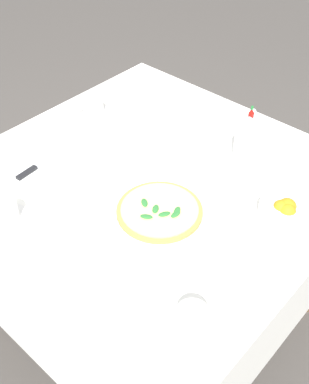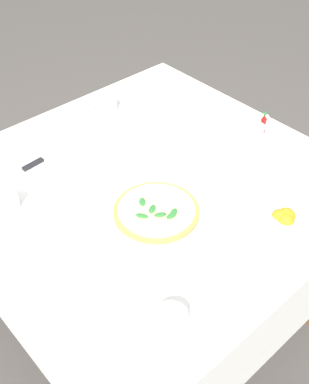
% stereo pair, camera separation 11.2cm
% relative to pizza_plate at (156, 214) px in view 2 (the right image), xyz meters
% --- Properties ---
extents(ground_plane, '(8.00, 8.00, 0.00)m').
position_rel_pizza_plate_xyz_m(ground_plane, '(0.11, 0.14, -0.76)').
color(ground_plane, '#4C4742').
extents(dining_table, '(1.13, 1.13, 0.75)m').
position_rel_pizza_plate_xyz_m(dining_table, '(0.11, 0.14, -0.14)').
color(dining_table, white).
rests_on(dining_table, ground_plane).
extents(pizza_plate, '(0.36, 0.36, 0.02)m').
position_rel_pizza_plate_xyz_m(pizza_plate, '(0.00, 0.00, 0.00)').
color(pizza_plate, white).
rests_on(pizza_plate, dining_table).
extents(pizza, '(0.25, 0.25, 0.02)m').
position_rel_pizza_plate_xyz_m(pizza, '(-0.00, -0.00, 0.01)').
color(pizza, '#C68E47').
rests_on(pizza, pizza_plate).
extents(coffee_cup_back_corner, '(0.13, 0.13, 0.06)m').
position_rel_pizza_plate_xyz_m(coffee_cup_back_corner, '(-0.31, 0.32, 0.02)').
color(coffee_cup_back_corner, white).
rests_on(coffee_cup_back_corner, dining_table).
extents(coffee_cup_left_edge, '(0.13, 0.13, 0.06)m').
position_rel_pizza_plate_xyz_m(coffee_cup_left_edge, '(0.24, 0.55, 0.02)').
color(coffee_cup_left_edge, white).
rests_on(coffee_cup_left_edge, dining_table).
extents(coffee_cup_far_right, '(0.13, 0.13, 0.07)m').
position_rel_pizza_plate_xyz_m(coffee_cup_far_right, '(-0.23, -0.30, 0.02)').
color(coffee_cup_far_right, white).
rests_on(coffee_cup_far_right, dining_table).
extents(water_glass_center_back, '(0.07, 0.07, 0.12)m').
position_rel_pizza_plate_xyz_m(water_glass_center_back, '(0.39, -0.02, 0.04)').
color(water_glass_center_back, white).
rests_on(water_glass_center_back, dining_table).
extents(napkin_folded, '(0.23, 0.15, 0.02)m').
position_rel_pizza_plate_xyz_m(napkin_folded, '(-0.10, 0.43, -0.00)').
color(napkin_folded, white).
rests_on(napkin_folded, dining_table).
extents(dinner_knife, '(0.20, 0.03, 0.01)m').
position_rel_pizza_plate_xyz_m(dinner_knife, '(-0.10, 0.43, 0.01)').
color(dinner_knife, silver).
rests_on(dinner_knife, napkin_folded).
extents(citrus_bowl, '(0.15, 0.15, 0.06)m').
position_rel_pizza_plate_xyz_m(citrus_bowl, '(0.24, -0.27, 0.02)').
color(citrus_bowl, white).
rests_on(citrus_bowl, dining_table).
extents(hot_sauce_bottle, '(0.02, 0.02, 0.08)m').
position_rel_pizza_plate_xyz_m(hot_sauce_bottle, '(0.57, 0.07, 0.02)').
color(hot_sauce_bottle, '#B7140F').
rests_on(hot_sauce_bottle, dining_table).
extents(salt_shaker, '(0.03, 0.03, 0.06)m').
position_rel_pizza_plate_xyz_m(salt_shaker, '(0.60, 0.08, 0.01)').
color(salt_shaker, white).
rests_on(salt_shaker, dining_table).
extents(pepper_shaker, '(0.03, 0.03, 0.06)m').
position_rel_pizza_plate_xyz_m(pepper_shaker, '(0.54, 0.06, 0.01)').
color(pepper_shaker, white).
rests_on(pepper_shaker, dining_table).
extents(menu_card, '(0.02, 0.09, 0.06)m').
position_rel_pizza_plate_xyz_m(menu_card, '(0.39, 0.11, 0.02)').
color(menu_card, white).
rests_on(menu_card, dining_table).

